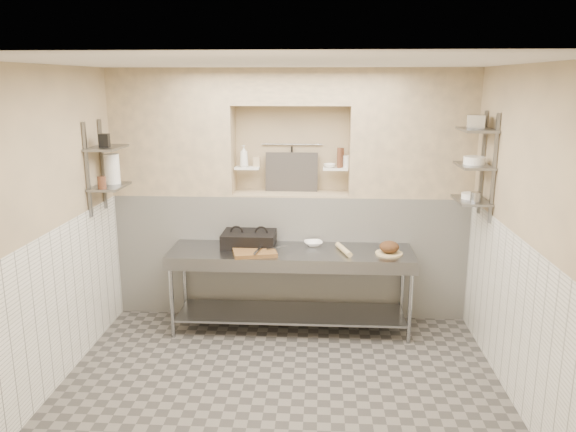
# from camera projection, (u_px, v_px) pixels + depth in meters

# --- Properties ---
(floor) EXTENTS (4.00, 3.90, 0.10)m
(floor) POSITION_uv_depth(u_px,v_px,m) (280.00, 390.00, 5.05)
(floor) COLOR #5B5651
(floor) RESTS_ON ground
(ceiling) EXTENTS (4.00, 3.90, 0.10)m
(ceiling) POSITION_uv_depth(u_px,v_px,m) (279.00, 56.00, 4.37)
(ceiling) COLOR silver
(ceiling) RESTS_ON ground
(wall_left) EXTENTS (0.10, 3.90, 2.80)m
(wall_left) POSITION_uv_depth(u_px,v_px,m) (43.00, 232.00, 4.83)
(wall_left) COLOR tan
(wall_left) RESTS_ON ground
(wall_right) EXTENTS (0.10, 3.90, 2.80)m
(wall_right) POSITION_uv_depth(u_px,v_px,m) (529.00, 239.00, 4.59)
(wall_right) COLOR tan
(wall_right) RESTS_ON ground
(wall_back) EXTENTS (4.00, 0.10, 2.80)m
(wall_back) POSITION_uv_depth(u_px,v_px,m) (292.00, 190.00, 6.65)
(wall_back) COLOR tan
(wall_back) RESTS_ON ground
(wall_front) EXTENTS (4.00, 0.10, 2.80)m
(wall_front) POSITION_uv_depth(u_px,v_px,m) (250.00, 344.00, 2.77)
(wall_front) COLOR tan
(wall_front) RESTS_ON ground
(backwall_lower) EXTENTS (4.00, 0.40, 1.40)m
(backwall_lower) POSITION_uv_depth(u_px,v_px,m) (291.00, 253.00, 6.57)
(backwall_lower) COLOR white
(backwall_lower) RESTS_ON floor
(alcove_sill) EXTENTS (1.30, 0.40, 0.02)m
(alcove_sill) POSITION_uv_depth(u_px,v_px,m) (291.00, 193.00, 6.40)
(alcove_sill) COLOR tan
(alcove_sill) RESTS_ON backwall_lower
(backwall_pillar_left) EXTENTS (1.35, 0.40, 1.40)m
(backwall_pillar_left) POSITION_uv_depth(u_px,v_px,m) (174.00, 132.00, 6.32)
(backwall_pillar_left) COLOR tan
(backwall_pillar_left) RESTS_ON backwall_lower
(backwall_pillar_right) EXTENTS (1.35, 0.40, 1.40)m
(backwall_pillar_right) POSITION_uv_depth(u_px,v_px,m) (411.00, 133.00, 6.16)
(backwall_pillar_right) COLOR tan
(backwall_pillar_right) RESTS_ON backwall_lower
(backwall_header) EXTENTS (1.30, 0.40, 0.40)m
(backwall_header) POSITION_uv_depth(u_px,v_px,m) (291.00, 87.00, 6.12)
(backwall_header) COLOR tan
(backwall_header) RESTS_ON backwall_lower
(wainscot_left) EXTENTS (0.02, 3.90, 1.40)m
(wainscot_left) POSITION_uv_depth(u_px,v_px,m) (57.00, 308.00, 4.99)
(wainscot_left) COLOR white
(wainscot_left) RESTS_ON floor
(wainscot_right) EXTENTS (0.02, 3.90, 1.40)m
(wainscot_right) POSITION_uv_depth(u_px,v_px,m) (514.00, 319.00, 4.76)
(wainscot_right) COLOR white
(wainscot_right) RESTS_ON floor
(alcove_shelf_left) EXTENTS (0.28, 0.16, 0.02)m
(alcove_shelf_left) POSITION_uv_depth(u_px,v_px,m) (247.00, 168.00, 6.36)
(alcove_shelf_left) COLOR white
(alcove_shelf_left) RESTS_ON backwall_lower
(alcove_shelf_right) EXTENTS (0.28, 0.16, 0.02)m
(alcove_shelf_right) POSITION_uv_depth(u_px,v_px,m) (335.00, 169.00, 6.31)
(alcove_shelf_right) COLOR white
(alcove_shelf_right) RESTS_ON backwall_lower
(utensil_rail) EXTENTS (0.70, 0.02, 0.02)m
(utensil_rail) POSITION_uv_depth(u_px,v_px,m) (292.00, 144.00, 6.44)
(utensil_rail) COLOR gray
(utensil_rail) RESTS_ON wall_back
(hanging_steel) EXTENTS (0.02, 0.02, 0.30)m
(hanging_steel) POSITION_uv_depth(u_px,v_px,m) (292.00, 159.00, 6.46)
(hanging_steel) COLOR black
(hanging_steel) RESTS_ON utensil_rail
(splash_panel) EXTENTS (0.60, 0.08, 0.45)m
(splash_panel) POSITION_uv_depth(u_px,v_px,m) (292.00, 172.00, 6.45)
(splash_panel) COLOR #383330
(splash_panel) RESTS_ON alcove_sill
(shelf_rail_left_a) EXTENTS (0.03, 0.03, 0.95)m
(shelf_rail_left_a) POSITION_uv_depth(u_px,v_px,m) (103.00, 164.00, 5.94)
(shelf_rail_left_a) COLOR slate
(shelf_rail_left_a) RESTS_ON wall_left
(shelf_rail_left_b) EXTENTS (0.03, 0.03, 0.95)m
(shelf_rail_left_b) POSITION_uv_depth(u_px,v_px,m) (87.00, 170.00, 5.55)
(shelf_rail_left_b) COLOR slate
(shelf_rail_left_b) RESTS_ON wall_left
(wall_shelf_left_lower) EXTENTS (0.30, 0.50, 0.02)m
(wall_shelf_left_lower) POSITION_uv_depth(u_px,v_px,m) (110.00, 187.00, 5.78)
(wall_shelf_left_lower) COLOR slate
(wall_shelf_left_lower) RESTS_ON wall_left
(wall_shelf_left_upper) EXTENTS (0.30, 0.50, 0.03)m
(wall_shelf_left_upper) POSITION_uv_depth(u_px,v_px,m) (107.00, 148.00, 5.69)
(wall_shelf_left_upper) COLOR slate
(wall_shelf_left_upper) RESTS_ON wall_left
(shelf_rail_right_a) EXTENTS (0.03, 0.03, 1.05)m
(shelf_rail_right_a) POSITION_uv_depth(u_px,v_px,m) (482.00, 163.00, 5.70)
(shelf_rail_right_a) COLOR slate
(shelf_rail_right_a) RESTS_ON wall_right
(shelf_rail_right_b) EXTENTS (0.03, 0.03, 1.05)m
(shelf_rail_right_b) POSITION_uv_depth(u_px,v_px,m) (494.00, 169.00, 5.31)
(shelf_rail_right_b) COLOR slate
(shelf_rail_right_b) RESTS_ON wall_right
(wall_shelf_right_lower) EXTENTS (0.30, 0.50, 0.02)m
(wall_shelf_right_lower) POSITION_uv_depth(u_px,v_px,m) (471.00, 200.00, 5.60)
(wall_shelf_right_lower) COLOR slate
(wall_shelf_right_lower) RESTS_ON wall_right
(wall_shelf_right_mid) EXTENTS (0.30, 0.50, 0.02)m
(wall_shelf_right_mid) POSITION_uv_depth(u_px,v_px,m) (474.00, 166.00, 5.51)
(wall_shelf_right_mid) COLOR slate
(wall_shelf_right_mid) RESTS_ON wall_right
(wall_shelf_right_upper) EXTENTS (0.30, 0.50, 0.03)m
(wall_shelf_right_upper) POSITION_uv_depth(u_px,v_px,m) (477.00, 130.00, 5.43)
(wall_shelf_right_upper) COLOR slate
(wall_shelf_right_upper) RESTS_ON wall_right
(prep_table) EXTENTS (2.60, 0.70, 0.90)m
(prep_table) POSITION_uv_depth(u_px,v_px,m) (291.00, 274.00, 6.03)
(prep_table) COLOR gray
(prep_table) RESTS_ON floor
(panini_press) EXTENTS (0.58, 0.42, 0.16)m
(panini_press) POSITION_uv_depth(u_px,v_px,m) (249.00, 239.00, 6.12)
(panini_press) COLOR black
(panini_press) RESTS_ON prep_table
(cutting_board) EXTENTS (0.50, 0.40, 0.04)m
(cutting_board) POSITION_uv_depth(u_px,v_px,m) (255.00, 253.00, 5.84)
(cutting_board) COLOR brown
(cutting_board) RESTS_ON prep_table
(knife_blade) EXTENTS (0.21, 0.14, 0.01)m
(knife_blade) POSITION_uv_depth(u_px,v_px,m) (277.00, 247.00, 5.93)
(knife_blade) COLOR gray
(knife_blade) RESTS_ON cutting_board
(tongs) EXTENTS (0.07, 0.28, 0.03)m
(tongs) POSITION_uv_depth(u_px,v_px,m) (258.00, 250.00, 5.81)
(tongs) COLOR gray
(tongs) RESTS_ON cutting_board
(mixing_bowl) EXTENTS (0.24, 0.24, 0.05)m
(mixing_bowl) POSITION_uv_depth(u_px,v_px,m) (313.00, 243.00, 6.15)
(mixing_bowl) COLOR white
(mixing_bowl) RESTS_ON prep_table
(rolling_pin) EXTENTS (0.17, 0.39, 0.06)m
(rolling_pin) POSITION_uv_depth(u_px,v_px,m) (344.00, 250.00, 5.91)
(rolling_pin) COLOR tan
(rolling_pin) RESTS_ON prep_table
(bread_board) EXTENTS (0.28, 0.28, 0.02)m
(bread_board) POSITION_uv_depth(u_px,v_px,m) (389.00, 253.00, 5.86)
(bread_board) COLOR tan
(bread_board) RESTS_ON prep_table
(bread_loaf) EXTENTS (0.21, 0.21, 0.12)m
(bread_loaf) POSITION_uv_depth(u_px,v_px,m) (389.00, 247.00, 5.84)
(bread_loaf) COLOR #4C2D19
(bread_loaf) RESTS_ON bread_board
(bottle_soap) EXTENTS (0.12, 0.12, 0.25)m
(bottle_soap) POSITION_uv_depth(u_px,v_px,m) (244.00, 156.00, 6.30)
(bottle_soap) COLOR white
(bottle_soap) RESTS_ON alcove_shelf_left
(jar_alcove) EXTENTS (0.07, 0.07, 0.11)m
(jar_alcove) POSITION_uv_depth(u_px,v_px,m) (257.00, 162.00, 6.38)
(jar_alcove) COLOR tan
(jar_alcove) RESTS_ON alcove_shelf_left
(bowl_alcove) EXTENTS (0.17, 0.17, 0.04)m
(bowl_alcove) POSITION_uv_depth(u_px,v_px,m) (329.00, 166.00, 6.30)
(bowl_alcove) COLOR white
(bowl_alcove) RESTS_ON alcove_shelf_right
(condiment_a) EXTENTS (0.06, 0.06, 0.22)m
(condiment_a) POSITION_uv_depth(u_px,v_px,m) (341.00, 158.00, 6.30)
(condiment_a) COLOR #54301F
(condiment_a) RESTS_ON alcove_shelf_right
(condiment_b) EXTENTS (0.06, 0.06, 0.23)m
(condiment_b) POSITION_uv_depth(u_px,v_px,m) (340.00, 158.00, 6.26)
(condiment_b) COLOR #54301F
(condiment_b) RESTS_ON alcove_shelf_right
(condiment_c) EXTENTS (0.08, 0.08, 0.13)m
(condiment_c) POSITION_uv_depth(u_px,v_px,m) (346.00, 161.00, 6.31)
(condiment_c) COLOR white
(condiment_c) RESTS_ON alcove_shelf_right
(jug_left) EXTENTS (0.16, 0.16, 0.31)m
(jug_left) POSITION_uv_depth(u_px,v_px,m) (112.00, 169.00, 5.85)
(jug_left) COLOR white
(jug_left) RESTS_ON wall_shelf_left_lower
(jar_left) EXTENTS (0.08, 0.08, 0.13)m
(jar_left) POSITION_uv_depth(u_px,v_px,m) (102.00, 183.00, 5.58)
(jar_left) COLOR #54301F
(jar_left) RESTS_ON wall_shelf_left_lower
(box_left_upper) EXTENTS (0.10, 0.10, 0.13)m
(box_left_upper) POSITION_uv_depth(u_px,v_px,m) (104.00, 140.00, 5.63)
(box_left_upper) COLOR black
(box_left_upper) RESTS_ON wall_shelf_left_upper
(bowl_right) EXTENTS (0.19, 0.19, 0.06)m
(bowl_right) POSITION_uv_depth(u_px,v_px,m) (471.00, 196.00, 5.62)
(bowl_right) COLOR white
(bowl_right) RESTS_ON wall_shelf_right_lower
(canister_right) EXTENTS (0.10, 0.10, 0.10)m
(canister_right) POSITION_uv_depth(u_px,v_px,m) (476.00, 197.00, 5.44)
(canister_right) COLOR gray
(canister_right) RESTS_ON wall_shelf_right_lower
(bowl_right_mid) EXTENTS (0.21, 0.21, 0.08)m
(bowl_right_mid) POSITION_uv_depth(u_px,v_px,m) (474.00, 160.00, 5.51)
(bowl_right_mid) COLOR white
(bowl_right_mid) RESTS_ON wall_shelf_right_mid
(basket_right) EXTENTS (0.22, 0.24, 0.13)m
(basket_right) POSITION_uv_depth(u_px,v_px,m) (476.00, 122.00, 5.45)
(basket_right) COLOR gray
(basket_right) RESTS_ON wall_shelf_right_upper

